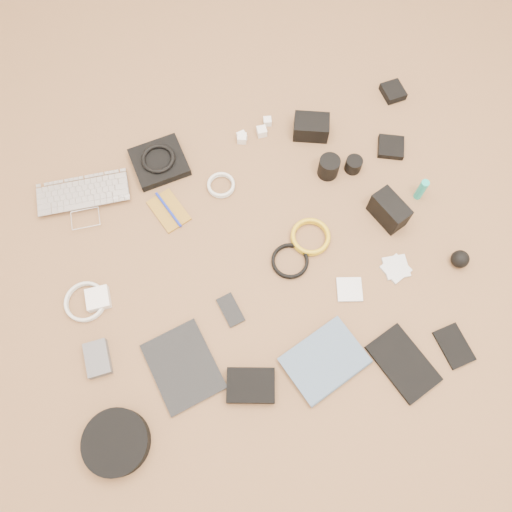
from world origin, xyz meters
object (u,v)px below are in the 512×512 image
object	(u,v)px
dslr_camera	(311,127)
headphone_case	(116,442)
tablet	(183,366)
phone	(231,310)
paperback	(343,385)
laptop	(85,205)

from	to	relation	value
dslr_camera	headphone_case	distance (m)	1.22
tablet	phone	world-z (taller)	tablet
dslr_camera	phone	distance (m)	0.73
tablet	headphone_case	distance (m)	0.28
dslr_camera	paperback	world-z (taller)	dslr_camera
tablet	paperback	xyz separation A→B (m)	(0.44, -0.20, 0.01)
laptop	tablet	world-z (taller)	laptop
phone	headphone_case	size ratio (longest dim) A/B	0.55
laptop	headphone_case	world-z (taller)	headphone_case
dslr_camera	laptop	bearing A→B (deg)	-154.62
tablet	paperback	size ratio (longest dim) A/B	1.03
headphone_case	dslr_camera	bearing A→B (deg)	43.16
phone	headphone_case	world-z (taller)	headphone_case
laptop	phone	world-z (taller)	laptop
phone	paperback	size ratio (longest dim) A/B	0.44
dslr_camera	headphone_case	size ratio (longest dim) A/B	0.66
dslr_camera	tablet	size ratio (longest dim) A/B	0.52
laptop	dslr_camera	size ratio (longest dim) A/B	2.52
dslr_camera	phone	world-z (taller)	dslr_camera
phone	headphone_case	bearing A→B (deg)	-156.68
dslr_camera	paperback	distance (m)	0.91
headphone_case	paperback	xyz separation A→B (m)	(0.68, -0.04, -0.01)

